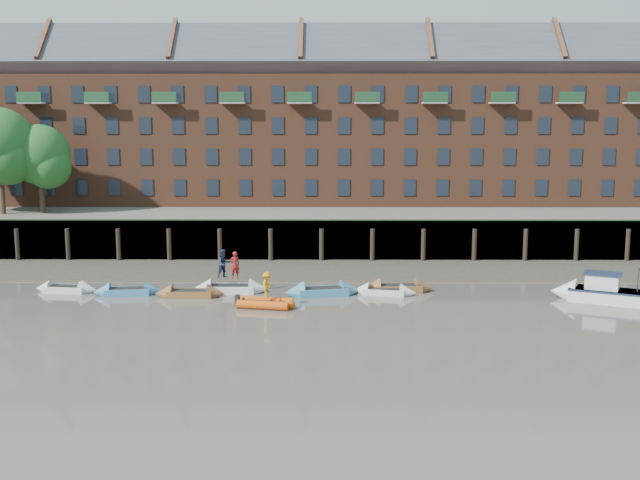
{
  "coord_description": "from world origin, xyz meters",
  "views": [
    {
      "loc": [
        2.3,
        -36.23,
        10.55
      ],
      "look_at": [
        1.95,
        12.0,
        3.2
      ],
      "focal_mm": 42.0,
      "sensor_mm": 36.0,
      "label": 1
    }
  ],
  "objects_px": {
    "rowboat_5": "(384,292)",
    "rib_tender": "(267,303)",
    "rowboat_2": "(190,294)",
    "person_rib_crew": "(267,285)",
    "rowboat_0": "(66,289)",
    "rowboat_3": "(230,289)",
    "motor_launch": "(592,291)",
    "person_rower_a": "(235,265)",
    "rowboat_1": "(128,291)",
    "rowboat_4": "(323,291)",
    "person_rower_b": "(224,264)",
    "rowboat_6": "(398,288)"
  },
  "relations": [
    {
      "from": "rowboat_1",
      "to": "rowboat_4",
      "type": "bearing_deg",
      "value": -8.01
    },
    {
      "from": "rowboat_1",
      "to": "person_rib_crew",
      "type": "xyz_separation_m",
      "value": [
        9.09,
        -3.24,
        1.11
      ]
    },
    {
      "from": "rowboat_0",
      "to": "rowboat_6",
      "type": "relative_size",
      "value": 0.89
    },
    {
      "from": "rowboat_4",
      "to": "rib_tender",
      "type": "relative_size",
      "value": 1.46
    },
    {
      "from": "rowboat_2",
      "to": "rowboat_3",
      "type": "distance_m",
      "value": 2.7
    },
    {
      "from": "person_rower_b",
      "to": "person_rower_a",
      "type": "bearing_deg",
      "value": -50.44
    },
    {
      "from": "rowboat_3",
      "to": "person_rib_crew",
      "type": "relative_size",
      "value": 3.08
    },
    {
      "from": "motor_launch",
      "to": "person_rower_a",
      "type": "relative_size",
      "value": 3.33
    },
    {
      "from": "rowboat_1",
      "to": "rowboat_5",
      "type": "xyz_separation_m",
      "value": [
        16.25,
        0.12,
        -0.01
      ]
    },
    {
      "from": "rowboat_3",
      "to": "person_rower_a",
      "type": "height_order",
      "value": "person_rower_a"
    },
    {
      "from": "rowboat_6",
      "to": "person_rower_b",
      "type": "distance_m",
      "value": 11.26
    },
    {
      "from": "rowboat_3",
      "to": "motor_launch",
      "type": "relative_size",
      "value": 0.83
    },
    {
      "from": "rowboat_4",
      "to": "rowboat_3",
      "type": "bearing_deg",
      "value": 161.23
    },
    {
      "from": "rowboat_5",
      "to": "person_rower_b",
      "type": "bearing_deg",
      "value": -171.79
    },
    {
      "from": "rowboat_2",
      "to": "rowboat_5",
      "type": "height_order",
      "value": "rowboat_2"
    },
    {
      "from": "rowboat_4",
      "to": "person_rower_b",
      "type": "bearing_deg",
      "value": 160.43
    },
    {
      "from": "rowboat_2",
      "to": "person_rower_a",
      "type": "height_order",
      "value": "person_rower_a"
    },
    {
      "from": "rowboat_1",
      "to": "rowboat_4",
      "type": "height_order",
      "value": "rowboat_4"
    },
    {
      "from": "rowboat_2",
      "to": "rib_tender",
      "type": "xyz_separation_m",
      "value": [
        5.06,
        -2.66,
        0.03
      ]
    },
    {
      "from": "rowboat_1",
      "to": "rowboat_2",
      "type": "relative_size",
      "value": 1.01
    },
    {
      "from": "rowboat_4",
      "to": "motor_launch",
      "type": "distance_m",
      "value": 16.5
    },
    {
      "from": "rowboat_0",
      "to": "rowboat_6",
      "type": "bearing_deg",
      "value": 8.13
    },
    {
      "from": "motor_launch",
      "to": "person_rower_a",
      "type": "xyz_separation_m",
      "value": [
        -22.03,
        2.08,
        1.23
      ]
    },
    {
      "from": "rowboat_2",
      "to": "motor_launch",
      "type": "relative_size",
      "value": 0.75
    },
    {
      "from": "rowboat_0",
      "to": "rowboat_4",
      "type": "xyz_separation_m",
      "value": [
        16.48,
        -0.78,
        0.04
      ]
    },
    {
      "from": "rowboat_5",
      "to": "rib_tender",
      "type": "bearing_deg",
      "value": -142.68
    },
    {
      "from": "rowboat_3",
      "to": "rowboat_5",
      "type": "bearing_deg",
      "value": -3.2
    },
    {
      "from": "rowboat_5",
      "to": "person_rib_crew",
      "type": "xyz_separation_m",
      "value": [
        -7.16,
        -3.36,
        1.12
      ]
    },
    {
      "from": "rowboat_6",
      "to": "rowboat_0",
      "type": "bearing_deg",
      "value": 176.49
    },
    {
      "from": "rowboat_6",
      "to": "rib_tender",
      "type": "xyz_separation_m",
      "value": [
        -8.07,
        -4.19,
        0.01
      ]
    },
    {
      "from": "rowboat_2",
      "to": "person_rib_crew",
      "type": "height_order",
      "value": "person_rib_crew"
    },
    {
      "from": "rowboat_0",
      "to": "person_rower_b",
      "type": "xyz_separation_m",
      "value": [
        10.17,
        0.09,
        1.65
      ]
    },
    {
      "from": "rowboat_2",
      "to": "rowboat_3",
      "type": "relative_size",
      "value": 0.9
    },
    {
      "from": "rowboat_0",
      "to": "rowboat_3",
      "type": "relative_size",
      "value": 0.87
    },
    {
      "from": "motor_launch",
      "to": "person_rower_a",
      "type": "distance_m",
      "value": 22.17
    },
    {
      "from": "rowboat_0",
      "to": "rowboat_5",
      "type": "bearing_deg",
      "value": 5.91
    },
    {
      "from": "rowboat_2",
      "to": "rowboat_4",
      "type": "bearing_deg",
      "value": 2.2
    },
    {
      "from": "rowboat_0",
      "to": "rib_tender",
      "type": "xyz_separation_m",
      "value": [
        13.25,
        -3.98,
        0.04
      ]
    },
    {
      "from": "rowboat_2",
      "to": "motor_launch",
      "type": "height_order",
      "value": "motor_launch"
    },
    {
      "from": "rowboat_1",
      "to": "person_rower_a",
      "type": "relative_size",
      "value": 2.53
    },
    {
      "from": "rowboat_0",
      "to": "rowboat_4",
      "type": "relative_size",
      "value": 0.84
    },
    {
      "from": "rowboat_4",
      "to": "person_rib_crew",
      "type": "distance_m",
      "value": 4.66
    },
    {
      "from": "person_rower_a",
      "to": "motor_launch",
      "type": "bearing_deg",
      "value": 157.25
    },
    {
      "from": "rowboat_3",
      "to": "rowboat_0",
      "type": "bearing_deg",
      "value": 179.63
    },
    {
      "from": "rowboat_3",
      "to": "rowboat_6",
      "type": "distance_m",
      "value": 10.74
    },
    {
      "from": "rowboat_3",
      "to": "person_rib_crew",
      "type": "bearing_deg",
      "value": -55.7
    },
    {
      "from": "rowboat_5",
      "to": "rowboat_1",
      "type": "bearing_deg",
      "value": -167.58
    },
    {
      "from": "rowboat_5",
      "to": "rib_tender",
      "type": "height_order",
      "value": "rowboat_5"
    },
    {
      "from": "rowboat_1",
      "to": "rowboat_4",
      "type": "xyz_separation_m",
      "value": [
        12.33,
        -0.07,
        0.03
      ]
    },
    {
      "from": "person_rower_b",
      "to": "person_rib_crew",
      "type": "xyz_separation_m",
      "value": [
        3.07,
        -4.03,
        -0.53
      ]
    }
  ]
}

